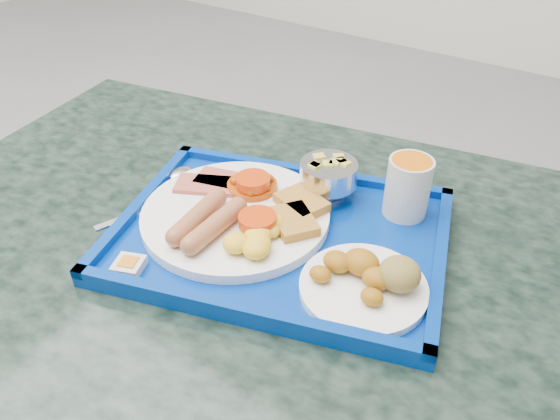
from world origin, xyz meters
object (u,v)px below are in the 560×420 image
at_px(table, 261,328).
at_px(fruit_bowl, 329,174).
at_px(bread_plate, 369,280).
at_px(tray, 280,236).
at_px(main_plate, 240,214).
at_px(juice_cup, 408,186).

distance_m(table, fruit_bowl, 0.27).
bearing_deg(bread_plate, tray, 167.74).
relative_size(main_plate, fruit_bowl, 3.13).
bearing_deg(juice_cup, table, -133.43).
bearing_deg(main_plate, tray, 10.91).
bearing_deg(main_plate, fruit_bowl, 61.09).
xyz_separation_m(table, tray, (0.02, 0.02, 0.19)).
xyz_separation_m(tray, bread_plate, (0.15, -0.03, 0.02)).
relative_size(fruit_bowl, juice_cup, 0.97).
bearing_deg(table, main_plate, 171.63).
height_order(main_plate, juice_cup, juice_cup).
bearing_deg(tray, bread_plate, -12.26).
xyz_separation_m(bread_plate, juice_cup, (-0.03, 0.18, 0.03)).
bearing_deg(table, fruit_bowl, 75.52).
bearing_deg(bread_plate, table, 174.85).
height_order(bread_plate, juice_cup, juice_cup).
height_order(main_plate, fruit_bowl, fruit_bowl).
height_order(table, juice_cup, juice_cup).
distance_m(tray, bread_plate, 0.16).
bearing_deg(main_plate, bread_plate, -5.70).
distance_m(bread_plate, juice_cup, 0.18).
height_order(main_plate, bread_plate, bread_plate).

